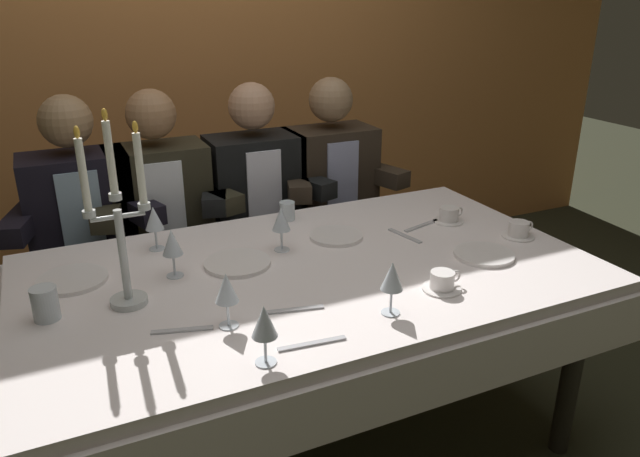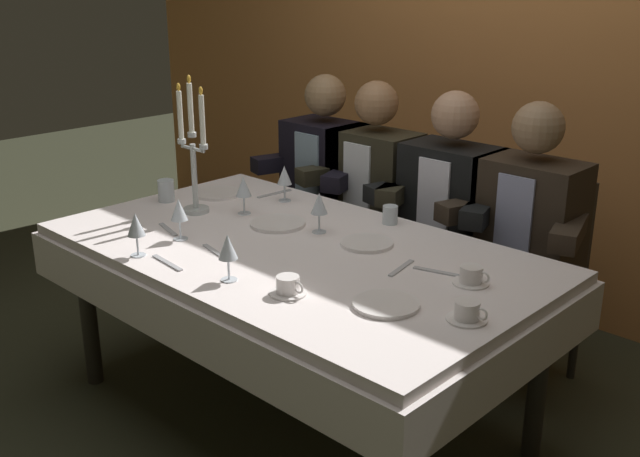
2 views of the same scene
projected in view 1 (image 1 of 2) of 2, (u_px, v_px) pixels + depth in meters
The scene contains 29 objects.
ground_plane at pixel (312, 441), 2.32m from camera, with size 12.00×12.00×0.00m, color #313321.
back_wall at pixel (182, 43), 3.22m from camera, with size 6.00×0.12×2.70m, color #CD7E40.
dining_table at pixel (311, 298), 2.09m from camera, with size 1.94×1.14×0.74m.
candelabra at pixel (120, 229), 1.73m from camera, with size 0.19×0.11×0.59m.
dinner_plate_0 at pixel (484, 254), 2.13m from camera, with size 0.21×0.21×0.01m, color white.
dinner_plate_1 at pixel (237, 263), 2.07m from camera, with size 0.23×0.23×0.01m, color white.
dinner_plate_2 at pixel (336, 236), 2.29m from camera, with size 0.20×0.20×0.01m, color white.
dinner_plate_3 at pixel (72, 279), 1.95m from camera, with size 0.22×0.22×0.01m, color white.
wine_glass_0 at pixel (264, 323), 1.48m from camera, with size 0.07×0.07×0.16m.
wine_glass_1 at pixel (392, 278), 1.72m from camera, with size 0.07×0.07×0.16m.
wine_glass_2 at pixel (226, 289), 1.65m from camera, with size 0.07×0.07×0.16m.
wine_glass_3 at pixel (172, 244), 1.95m from camera, with size 0.07×0.07×0.16m.
wine_glass_4 at pixel (154, 220), 2.15m from camera, with size 0.07×0.07×0.16m.
wine_glass_5 at pixel (281, 221), 2.14m from camera, with size 0.07×0.07×0.16m.
water_tumbler_0 at pixel (45, 304), 1.71m from camera, with size 0.07×0.07×0.10m, color silver.
water_tumbler_1 at pixel (287, 211), 2.46m from camera, with size 0.06×0.06×0.08m, color silver.
coffee_cup_0 at pixel (442, 282), 1.89m from camera, with size 0.13×0.12×0.06m.
coffee_cup_1 at pixel (519, 230), 2.29m from camera, with size 0.13×0.12×0.06m.
coffee_cup_2 at pixel (449, 215), 2.44m from camera, with size 0.13×0.12×0.06m.
spoon_0 at pixel (182, 330), 1.67m from camera, with size 0.17×0.02×0.01m, color #B7B7BC.
knife_1 at pixel (312, 344), 1.60m from camera, with size 0.19×0.02×0.01m, color #B7B7BC.
knife_2 at pixel (124, 250), 2.18m from camera, with size 0.19×0.02×0.01m, color #B7B7BC.
fork_3 at pixel (295, 309), 1.77m from camera, with size 0.17×0.02×0.01m, color #B7B7BC.
knife_4 at pixel (422, 226), 2.40m from camera, with size 0.19×0.02×0.01m, color #B7B7BC.
spoon_5 at pixel (405, 236), 2.31m from camera, with size 0.17×0.02×0.01m, color #B7B7BC.
seated_diner_0 at pixel (80, 215), 2.53m from camera, with size 0.63×0.48×1.24m.
seated_diner_1 at pixel (160, 204), 2.67m from camera, with size 0.63×0.48×1.24m.
seated_diner_2 at pixel (255, 191), 2.84m from camera, with size 0.63×0.48×1.24m.
seated_diner_3 at pixel (330, 180), 3.00m from camera, with size 0.63×0.48×1.24m.
Camera 1 is at (-0.76, -1.69, 1.62)m, focal length 33.89 mm.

